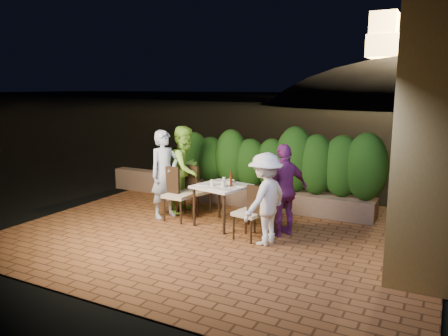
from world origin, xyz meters
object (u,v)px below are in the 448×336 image
Objects in this scene: beer_bottle at (231,179)px; chair_right_back at (268,205)px; bowl at (229,181)px; parapet_lamp at (164,170)px; diner_purple at (284,190)px; chair_left_front at (178,194)px; diner_green at (185,169)px; chair_right_front at (248,212)px; diner_white at (265,199)px; dining_table at (221,205)px; chair_left_back at (197,190)px; diner_blue at (165,174)px.

beer_bottle reaches higher than chair_right_back.
chair_right_back is at bearing 6.20° from beer_bottle.
bowl is 1.28× the size of parapet_lamp.
diner_purple reaches higher than beer_bottle.
chair_left_front is 0.72m from diner_green.
chair_right_front is 0.62× the size of diner_white.
dining_table is at bearing -20.35° from chair_right_front.
chair_left_back is 0.55× the size of diner_green.
diner_white is at bearing -30.97° from parapet_lamp.
chair_left_front is 0.69× the size of diner_white.
chair_right_back is at bearing -24.27° from parapet_lamp.
diner_white is (2.15, -1.00, -0.13)m from diner_green.
diner_blue is 1.95m from parapet_lamp.
dining_table is at bearing -33.03° from parapet_lamp.
chair_left_front is at bearing -174.55° from beer_bottle.
bowl is at bearing 121.92° from beer_bottle.
parapet_lamp is at bearing -28.06° from chair_right_back.
beer_bottle is 2.00× the size of parapet_lamp.
chair_left_front is (-0.87, -0.40, -0.26)m from bowl.
dining_table is 1.25m from diner_white.
bowl is at bearing -54.32° from diner_blue.
parapet_lamp is (-1.56, 1.07, 0.09)m from chair_left_back.
chair_left_back reaches higher than chair_right_front.
diner_purple is at bearing -67.92° from diner_blue.
chair_right_front is at bearing -81.18° from diner_blue.
beer_bottle reaches higher than chair_left_back.
beer_bottle is at bearing -53.83° from diner_purple.
chair_left_back is at bearing -105.28° from diner_white.
diner_purple is 3.83m from parapet_lamp.
parapet_lamp is (-3.08, 1.96, 0.11)m from chair_right_front.
chair_left_back reaches higher than parapet_lamp.
diner_white is at bearing -26.14° from dining_table.
chair_left_back is at bearing -34.46° from parapet_lamp.
chair_left_front is at bearing 1.96° from chair_right_back.
chair_right_back is at bearing -66.81° from diner_blue.
diner_green is 12.42× the size of parapet_lamp.
dining_table is at bearing 9.90° from chair_left_front.
beer_bottle is at bearing 2.41° from chair_right_back.
diner_white reaches higher than parapet_lamp.
beer_bottle is 0.81m from chair_right_back.
diner_purple is (0.11, 0.56, 0.04)m from diner_white.
chair_left_back is 1.76m from chair_right_front.
diner_white is 10.62× the size of parapet_lamp.
chair_right_front is at bearing -8.76° from chair_left_front.
chair_right_front is 6.59× the size of parapet_lamp.
chair_left_back is 1.04× the size of chair_right_front.
beer_bottle reaches higher than chair_left_front.
bowl is at bearing -68.83° from diner_purple.
beer_bottle is 1.36m from diner_green.
parapet_lamp is (-3.53, 1.49, -0.22)m from diner_purple.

